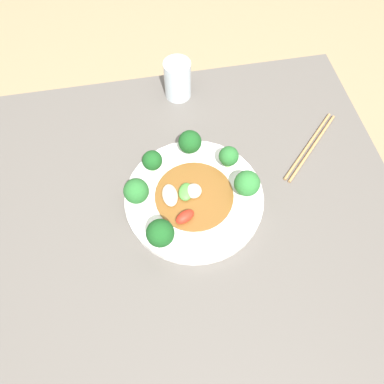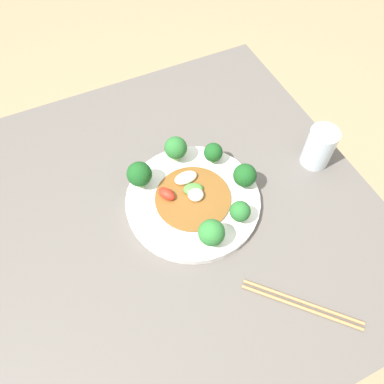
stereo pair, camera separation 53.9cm
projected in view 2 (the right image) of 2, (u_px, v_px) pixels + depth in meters
name	position (u px, v px, depth m)	size (l,w,h in m)	color
ground_plane	(182.00, 301.00, 1.48)	(8.00, 8.00, 0.00)	#9E8460
table	(180.00, 267.00, 1.18)	(0.95, 0.91, 0.72)	#5B5651
plate	(192.00, 199.00, 0.88)	(0.32, 0.32, 0.02)	white
broccoli_west	(176.00, 148.00, 0.90)	(0.06, 0.06, 0.07)	#89B76B
broccoli_southwest	(139.00, 174.00, 0.86)	(0.06, 0.06, 0.07)	#7AAD5B
broccoli_east	(212.00, 233.00, 0.78)	(0.06, 0.06, 0.07)	#70A356
broccoli_northeast	(240.00, 212.00, 0.81)	(0.05, 0.05, 0.06)	#70A356
broccoli_northwest	(213.00, 153.00, 0.91)	(0.05, 0.05, 0.05)	#7AAD5B
broccoli_north	(245.00, 175.00, 0.87)	(0.06, 0.06, 0.06)	#70A356
stirfry_center	(189.00, 192.00, 0.87)	(0.18, 0.18, 0.02)	brown
drinking_glass	(319.00, 147.00, 0.91)	(0.07, 0.07, 0.11)	silver
chopsticks	(302.00, 304.00, 0.75)	(0.19, 0.19, 0.01)	#AD7F4C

